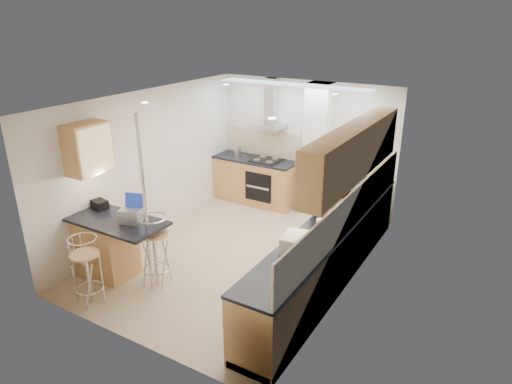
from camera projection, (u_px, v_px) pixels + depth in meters
The scene contains 16 objects.
ground at pixel (240, 255), 7.36m from camera, with size 4.80×4.80×0.00m, color tan.
room_shell at pixel (269, 161), 6.94m from camera, with size 3.64×4.84×2.51m.
right_counter at pixel (328, 253), 6.48m from camera, with size 0.63×4.40×0.92m.
back_counter at pixel (255, 180), 9.32m from camera, with size 1.70×0.63×0.92m.
peninsula at pixel (119, 249), 6.56m from camera, with size 1.47×0.72×0.94m.
microwave at pixel (333, 204), 6.56m from camera, with size 0.56×0.38×0.31m, color white.
laptop at pixel (131, 216), 6.27m from camera, with size 0.29×0.22×0.20m, color #94969C.
bag at pixel (100, 204), 6.73m from camera, with size 0.24×0.17×0.13m, color black.
bar_stool_near at pixel (87, 270), 5.99m from camera, with size 0.40×0.40×0.98m, color tan, non-canonical shape.
bar_stool_end at pixel (155, 251), 6.39m from camera, with size 0.43×0.43×1.06m, color tan, non-canonical shape.
jar_a at pixel (348, 211), 6.49m from camera, with size 0.12×0.12×0.18m, color white.
jar_b at pixel (372, 186), 7.45m from camera, with size 0.11×0.11×0.17m, color white.
jar_c at pixel (298, 246), 5.51m from camera, with size 0.14×0.14×0.19m, color beige.
jar_d at pixel (320, 224), 6.13m from camera, with size 0.10×0.10×0.15m, color white.
bread_bin at pixel (296, 243), 5.57m from camera, with size 0.30×0.38×0.20m, color white.
kettle at pixel (237, 150), 9.33m from camera, with size 0.16×0.16×0.23m, color silver.
Camera 1 is at (3.52, -5.45, 3.63)m, focal length 32.00 mm.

